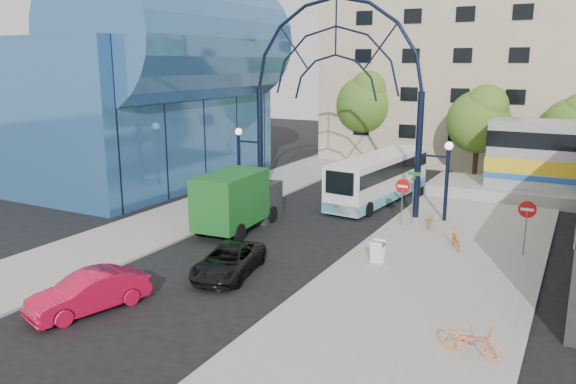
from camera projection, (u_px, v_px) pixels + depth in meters
The scene contains 20 objects.
ground at pixel (185, 290), 21.49m from camera, with size 120.00×120.00×0.00m, color black.
sidewalk_east at pixel (420, 291), 21.24m from camera, with size 8.00×56.00×0.12m, color gray.
plaza_west at pixel (159, 226), 29.62m from camera, with size 5.00×50.00×0.12m, color gray.
gateway_arch at pixel (335, 61), 31.58m from camera, with size 13.64×0.44×12.10m.
stop_sign at pixel (403, 191), 29.14m from camera, with size 0.80×0.07×2.50m.
do_not_enter_sign at pixel (527, 215), 24.58m from camera, with size 0.76×0.07×2.48m.
street_name_sign at pixel (413, 187), 29.44m from camera, with size 0.70×0.70×2.80m.
sandwich_board at pixel (378, 249), 23.88m from camera, with size 0.55×0.61×0.99m.
transit_hall at pixel (143, 88), 39.89m from camera, with size 16.50×18.00×14.50m.
apartment_block at pixel (452, 80), 49.02m from camera, with size 20.00×12.10×14.00m.
tree_north_a at pixel (480, 118), 39.90m from camera, with size 4.48×4.48×7.00m.
tree_north_b at pixel (367, 101), 47.78m from camera, with size 5.12×5.12×8.00m.
tree_north_c at pixel (575, 124), 38.94m from camera, with size 4.16×4.16×6.50m.
city_bus at pixel (379, 177), 35.03m from camera, with size 3.28×10.60×2.87m.
green_truck at pixel (239, 200), 29.05m from camera, with size 2.71×6.26×3.09m.
black_suv at pixel (228, 261), 22.86m from camera, with size 1.99×4.32×1.20m, color black.
red_sedan at pixel (89, 292), 19.53m from camera, with size 1.45×4.16×1.37m, color #B50B2D.
bike_near_a at pixel (431, 220), 29.01m from camera, with size 0.57×1.64×0.86m, color orange.
bike_near_b at pixel (456, 239), 25.79m from camera, with size 0.43×1.53×0.92m, color orange.
bike_far_a at pixel (472, 340), 16.38m from camera, with size 0.62×1.77×0.93m, color orange.
Camera 1 is at (12.95, -15.85, 8.51)m, focal length 35.00 mm.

